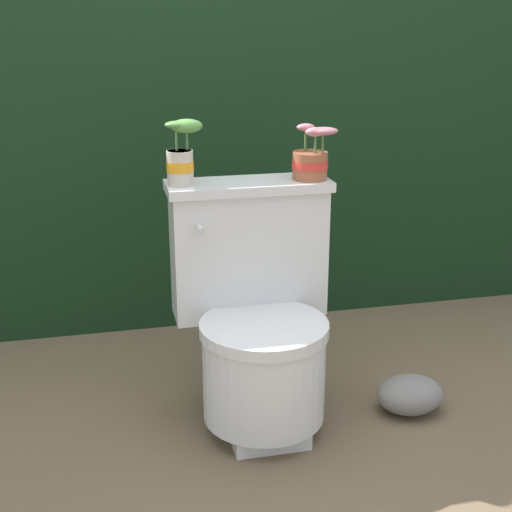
% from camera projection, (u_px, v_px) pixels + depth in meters
% --- Properties ---
extents(ground_plane, '(12.00, 12.00, 0.00)m').
position_uv_depth(ground_plane, '(236.00, 433.00, 2.26)').
color(ground_plane, brown).
extents(hedge_backdrop, '(3.82, 1.08, 1.68)m').
position_uv_depth(hedge_backdrop, '(174.00, 110.00, 3.27)').
color(hedge_backdrop, black).
rests_on(hedge_backdrop, ground).
extents(toilet, '(0.52, 0.50, 0.76)m').
position_uv_depth(toilet, '(257.00, 320.00, 2.25)').
color(toilet, silver).
rests_on(toilet, ground).
extents(potted_plant_left, '(0.11, 0.08, 0.20)m').
position_uv_depth(potted_plant_left, '(181.00, 156.00, 2.15)').
color(potted_plant_left, beige).
rests_on(potted_plant_left, toilet).
extents(potted_plant_midleft, '(0.14, 0.12, 0.17)m').
position_uv_depth(potted_plant_midleft, '(311.00, 159.00, 2.23)').
color(potted_plant_midleft, '#9E5638').
rests_on(potted_plant_midleft, toilet).
extents(garden_stone, '(0.22, 0.18, 0.12)m').
position_uv_depth(garden_stone, '(410.00, 395.00, 2.36)').
color(garden_stone, gray).
rests_on(garden_stone, ground).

